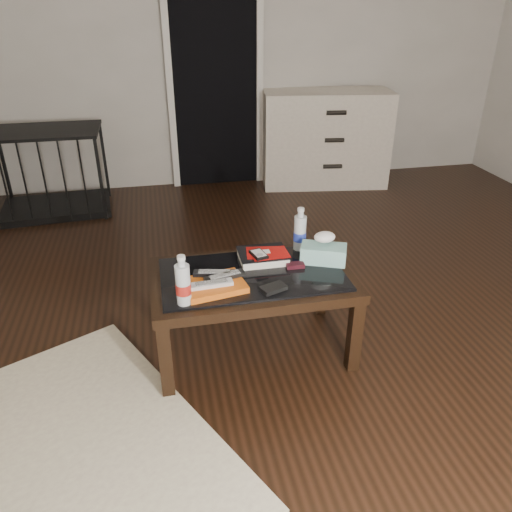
{
  "coord_description": "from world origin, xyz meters",
  "views": [
    {
      "loc": [
        -1.02,
        -2.37,
        1.68
      ],
      "look_at": [
        -0.58,
        -0.25,
        0.55
      ],
      "focal_mm": 35.0,
      "sensor_mm": 36.0,
      "label": 1
    }
  ],
  "objects_px": {
    "coffee_table": "(252,285)",
    "water_bottle_left": "(183,280)",
    "textbook": "(263,256)",
    "water_bottle_right": "(300,229)",
    "pet_crate": "(53,186)",
    "dresser": "(325,139)",
    "tissue_box": "(323,254)"
  },
  "relations": [
    {
      "from": "coffee_table",
      "to": "water_bottle_right",
      "type": "distance_m",
      "value": 0.42
    },
    {
      "from": "water_bottle_right",
      "to": "tissue_box",
      "type": "height_order",
      "value": "water_bottle_right"
    },
    {
      "from": "pet_crate",
      "to": "textbook",
      "type": "distance_m",
      "value": 2.55
    },
    {
      "from": "coffee_table",
      "to": "water_bottle_left",
      "type": "xyz_separation_m",
      "value": [
        -0.35,
        -0.2,
        0.18
      ]
    },
    {
      "from": "tissue_box",
      "to": "textbook",
      "type": "bearing_deg",
      "value": -171.69
    },
    {
      "from": "pet_crate",
      "to": "tissue_box",
      "type": "bearing_deg",
      "value": -57.53
    },
    {
      "from": "water_bottle_left",
      "to": "coffee_table",
      "type": "bearing_deg",
      "value": 29.69
    },
    {
      "from": "coffee_table",
      "to": "tissue_box",
      "type": "distance_m",
      "value": 0.4
    },
    {
      "from": "pet_crate",
      "to": "water_bottle_right",
      "type": "relative_size",
      "value": 3.98
    },
    {
      "from": "coffee_table",
      "to": "dresser",
      "type": "height_order",
      "value": "dresser"
    },
    {
      "from": "pet_crate",
      "to": "water_bottle_left",
      "type": "distance_m",
      "value": 2.66
    },
    {
      "from": "tissue_box",
      "to": "water_bottle_left",
      "type": "bearing_deg",
      "value": -138.5
    },
    {
      "from": "water_bottle_right",
      "to": "dresser",
      "type": "bearing_deg",
      "value": 67.89
    },
    {
      "from": "dresser",
      "to": "textbook",
      "type": "distance_m",
      "value": 2.63
    },
    {
      "from": "pet_crate",
      "to": "tissue_box",
      "type": "relative_size",
      "value": 4.12
    },
    {
      "from": "water_bottle_left",
      "to": "tissue_box",
      "type": "relative_size",
      "value": 1.03
    },
    {
      "from": "textbook",
      "to": "dresser",
      "type": "bearing_deg",
      "value": 64.47
    },
    {
      "from": "water_bottle_left",
      "to": "water_bottle_right",
      "type": "xyz_separation_m",
      "value": [
        0.66,
        0.42,
        0.0
      ]
    },
    {
      "from": "dresser",
      "to": "textbook",
      "type": "relative_size",
      "value": 5.04
    },
    {
      "from": "coffee_table",
      "to": "textbook",
      "type": "distance_m",
      "value": 0.17
    },
    {
      "from": "coffee_table",
      "to": "dresser",
      "type": "relative_size",
      "value": 0.79
    },
    {
      "from": "textbook",
      "to": "tissue_box",
      "type": "height_order",
      "value": "tissue_box"
    },
    {
      "from": "dresser",
      "to": "tissue_box",
      "type": "xyz_separation_m",
      "value": [
        -0.84,
        -2.44,
        0.06
      ]
    },
    {
      "from": "dresser",
      "to": "water_bottle_left",
      "type": "bearing_deg",
      "value": -112.17
    },
    {
      "from": "pet_crate",
      "to": "water_bottle_left",
      "type": "bearing_deg",
      "value": -73.73
    },
    {
      "from": "water_bottle_left",
      "to": "water_bottle_right",
      "type": "bearing_deg",
      "value": 32.42
    },
    {
      "from": "textbook",
      "to": "coffee_table",
      "type": "bearing_deg",
      "value": -122.12
    },
    {
      "from": "water_bottle_right",
      "to": "pet_crate",
      "type": "bearing_deg",
      "value": 128.14
    },
    {
      "from": "coffee_table",
      "to": "textbook",
      "type": "xyz_separation_m",
      "value": [
        0.08,
        0.13,
        0.09
      ]
    },
    {
      "from": "textbook",
      "to": "tissue_box",
      "type": "xyz_separation_m",
      "value": [
        0.3,
        -0.08,
        0.02
      ]
    },
    {
      "from": "coffee_table",
      "to": "pet_crate",
      "type": "relative_size",
      "value": 1.06
    },
    {
      "from": "water_bottle_left",
      "to": "water_bottle_right",
      "type": "height_order",
      "value": "same"
    }
  ]
}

